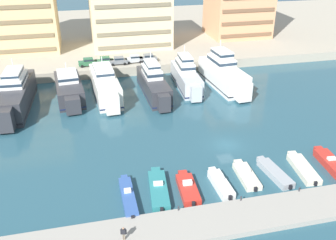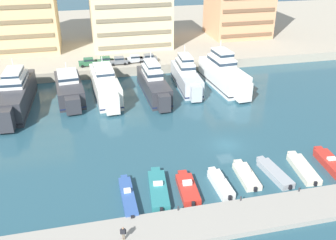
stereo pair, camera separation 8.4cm
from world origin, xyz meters
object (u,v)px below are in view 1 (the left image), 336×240
object	(u,v)px
yacht_silver_center_right	(186,76)
motorboat_red_right	(332,164)
yacht_charcoal_mid_left	(69,89)
motorboat_cream_mid_right	(303,168)
yacht_ivory_center_left	(105,85)
car_grey_mid_left	(119,60)
pedestrian_near_edge	(124,232)
motorboat_cream_center	(246,175)
car_green_far_left	(88,62)
motorboat_blue_far_left	(128,197)
motorboat_grey_center_right	(274,173)
yacht_white_mid_right	(224,74)
motorboat_red_mid_left	(188,188)
car_green_left	(105,60)
car_silver_center_left	(134,59)
motorboat_teal_left	(158,189)
yacht_charcoal_left	(15,95)
yacht_charcoal_center	(153,83)
motorboat_white_center_left	(220,184)
car_grey_center	(148,58)

from	to	relation	value
yacht_silver_center_right	motorboat_red_right	distance (m)	35.66
yacht_charcoal_mid_left	motorboat_cream_mid_right	xyz separation A→B (m)	(31.34, -33.03, -1.56)
yacht_ivory_center_left	car_grey_mid_left	distance (m)	13.02
pedestrian_near_edge	motorboat_cream_center	bearing A→B (deg)	25.19
motorboat_red_right	car_green_far_left	xyz separation A→B (m)	(-31.50, 45.54, 2.59)
motorboat_blue_far_left	motorboat_grey_center_right	size ratio (longest dim) A/B	1.12
yacht_white_mid_right	motorboat_red_right	size ratio (longest dim) A/B	2.30
motorboat_red_mid_left	car_green_left	xyz separation A→B (m)	(-6.58, 46.32, 2.66)
yacht_silver_center_right	motorboat_red_mid_left	distance (m)	35.51
car_green_far_left	car_silver_center_left	size ratio (longest dim) A/B	1.00
yacht_ivory_center_left	motorboat_grey_center_right	world-z (taller)	yacht_ivory_center_left
motorboat_blue_far_left	motorboat_cream_mid_right	size ratio (longest dim) A/B	1.07
yacht_silver_center_right	car_grey_mid_left	world-z (taller)	yacht_silver_center_right
motorboat_blue_far_left	motorboat_teal_left	xyz separation A→B (m)	(3.96, 0.70, -0.02)
yacht_charcoal_left	car_green_left	bearing A→B (deg)	40.56
motorboat_red_mid_left	car_silver_center_left	size ratio (longest dim) A/B	1.67
yacht_charcoal_mid_left	yacht_ivory_center_left	xyz separation A→B (m)	(7.00, -0.52, 0.35)
yacht_charcoal_center	motorboat_blue_far_left	xyz separation A→B (m)	(-9.47, -31.71, -1.91)
yacht_silver_center_right	motorboat_teal_left	distance (m)	36.02
yacht_silver_center_right	motorboat_red_mid_left	xyz separation A→B (m)	(-9.34, -34.20, -1.93)
yacht_charcoal_mid_left	car_grey_mid_left	size ratio (longest dim) A/B	4.15
yacht_white_mid_right	motorboat_teal_left	world-z (taller)	yacht_white_mid_right
motorboat_blue_far_left	motorboat_red_right	bearing A→B (deg)	1.29
motorboat_white_center_left	car_silver_center_left	world-z (taller)	car_silver_center_left
car_grey_center	yacht_charcoal_center	bearing A→B (deg)	-96.23
yacht_charcoal_left	motorboat_red_right	xyz separation A→B (m)	(45.34, -30.64, -2.12)
motorboat_cream_mid_right	yacht_charcoal_mid_left	bearing A→B (deg)	133.50
motorboat_cream_center	car_grey_mid_left	distance (m)	46.25
motorboat_red_mid_left	motorboat_red_right	distance (m)	21.16
motorboat_cream_center	car_green_left	size ratio (longest dim) A/B	1.68
motorboat_white_center_left	car_green_left	xyz separation A→B (m)	(-10.95, 46.46, 2.59)
car_grey_center	car_silver_center_left	bearing A→B (deg)	-179.29
car_green_far_left	car_silver_center_left	world-z (taller)	same
motorboat_grey_center_right	motorboat_teal_left	bearing A→B (deg)	179.70
motorboat_teal_left	motorboat_grey_center_right	size ratio (longest dim) A/B	1.16
motorboat_teal_left	motorboat_cream_center	xyz separation A→B (m)	(12.11, 0.33, -0.07)
motorboat_red_right	car_silver_center_left	size ratio (longest dim) A/B	1.98
yacht_silver_center_right	motorboat_blue_far_left	world-z (taller)	yacht_silver_center_right
motorboat_white_center_left	motorboat_cream_center	world-z (taller)	motorboat_white_center_left
yacht_silver_center_right	yacht_white_mid_right	size ratio (longest dim) A/B	0.92
pedestrian_near_edge	yacht_charcoal_left	bearing A→B (deg)	111.53
motorboat_red_mid_left	motorboat_cream_center	size ratio (longest dim) A/B	1.01
yacht_charcoal_center	yacht_charcoal_mid_left	bearing A→B (deg)	172.76
motorboat_cream_center	pedestrian_near_edge	bearing A→B (deg)	-154.81
yacht_silver_center_right	motorboat_teal_left	size ratio (longest dim) A/B	2.00
yacht_ivory_center_left	motorboat_blue_far_left	bearing A→B (deg)	-90.06
yacht_silver_center_right	motorboat_blue_far_left	bearing A→B (deg)	-116.34
motorboat_red_right	motorboat_cream_mid_right	bearing A→B (deg)	178.37
motorboat_teal_left	motorboat_white_center_left	world-z (taller)	motorboat_white_center_left
yacht_charcoal_left	car_grey_center	distance (m)	31.37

